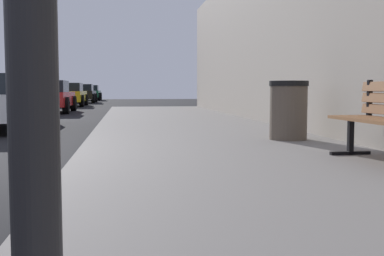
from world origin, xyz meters
TOP-DOWN VIEW (x-y plane):
  - sidewalk at (4.00, 0.00)m, footprint 4.00×32.00m
  - trash_bin at (5.12, 1.40)m, footprint 0.60×0.60m
  - car_white at (-0.27, 6.02)m, footprint 1.92×4.59m
  - car_red at (-0.53, 13.95)m, footprint 2.06×4.08m
  - car_yellow at (-0.59, 21.28)m, footprint 2.05×4.26m
  - car_black at (-0.46, 28.06)m, footprint 2.06×4.27m
  - car_green at (-0.48, 35.61)m, footprint 2.00×4.01m

SIDE VIEW (x-z plane):
  - sidewalk at x=4.00m, z-range 0.00..0.15m
  - trash_bin at x=5.12m, z-range 0.15..1.06m
  - car_green at x=-0.48m, z-range 0.01..1.28m
  - car_red at x=-0.53m, z-range 0.01..1.28m
  - car_yellow at x=-0.59m, z-range 0.01..1.28m
  - car_white at x=-0.27m, z-range 0.01..1.28m
  - car_black at x=-0.46m, z-range 0.01..1.28m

